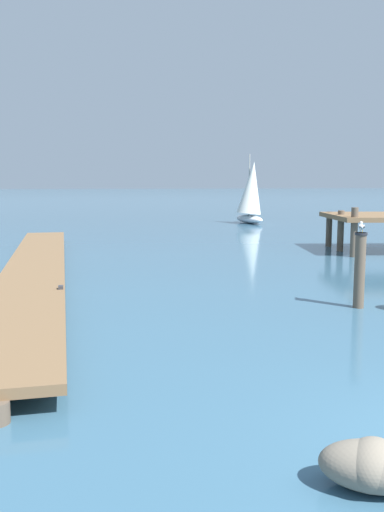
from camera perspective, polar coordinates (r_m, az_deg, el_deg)
The scene contains 5 objects.
floating_dock at distance 18.39m, azimuth -15.76°, elevation -1.05°, with size 2.97×22.33×0.53m.
mooring_piling at distance 14.07m, azimuth 16.83°, elevation -1.28°, with size 0.30×0.30×1.85m.
perched_seagull at distance 13.94m, azimuth 17.00°, elevation 2.92°, with size 0.23×0.37×0.27m.
shore_rock_near_left at distance 6.24m, azimuth 18.08°, elevation -19.76°, with size 1.26×1.04×0.51m.
distant_sailboat at distance 40.27m, azimuth 6.09°, elevation 6.44°, with size 2.43×3.65×4.96m.
Camera 1 is at (-4.83, -5.03, 3.10)m, focal length 38.98 mm.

